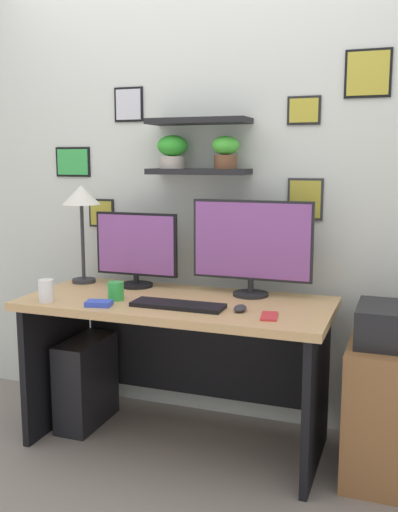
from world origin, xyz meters
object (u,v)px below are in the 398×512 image
at_px(scissors_tray, 99,303).
at_px(drawer_cabinet, 396,411).
at_px(desk_lamp, 81,202).
at_px(desk, 181,339).
at_px(monitor_left, 136,249).
at_px(keyboard, 178,305).
at_px(coffee_mug, 116,291).
at_px(computer_tower_left, 86,382).
at_px(computer_mouse, 240,308).
at_px(water_cup, 46,291).
at_px(cell_phone, 269,316).
at_px(monitor_right, 252,245).

bearing_deg(scissors_tray, drawer_cabinet, 11.38).
relative_size(desk_lamp, scissors_tray, 4.53).
xyz_separation_m(desk, scissors_tray, (-0.30, -0.29, 0.23)).
distance_m(monitor_left, keyboard, 0.55).
height_order(coffee_mug, computer_tower_left, coffee_mug).
bearing_deg(computer_mouse, water_cup, -171.09).
relative_size(computer_mouse, water_cup, 0.82).
relative_size(computer_mouse, coffee_mug, 1.00).
distance_m(scissors_tray, water_cup, 0.28).
distance_m(desk_lamp, scissors_tray, 0.71).
bearing_deg(computer_mouse, keyboard, -175.32).
height_order(monitor_left, computer_mouse, monitor_left).
relative_size(monitor_left, desk_lamp, 0.86).
height_order(cell_phone, coffee_mug, coffee_mug).
bearing_deg(cell_phone, water_cup, 175.63).
bearing_deg(keyboard, cell_phone, -3.66).
relative_size(monitor_left, coffee_mug, 5.20).
relative_size(cell_phone, coffee_mug, 1.56).
xyz_separation_m(monitor_left, drawer_cabinet, (1.37, -0.18, -0.64)).
bearing_deg(scissors_tray, computer_mouse, 11.08).
relative_size(computer_mouse, cell_phone, 0.64).
height_order(computer_mouse, computer_tower_left, computer_mouse).
relative_size(monitor_left, computer_tower_left, 0.98).
xyz_separation_m(computer_mouse, cell_phone, (0.15, -0.05, -0.01)).
height_order(coffee_mug, water_cup, water_cup).
bearing_deg(water_cup, drawer_cabinet, 10.09).
bearing_deg(computer_mouse, computer_tower_left, 170.79).
xyz_separation_m(coffee_mug, computer_tower_left, (-0.27, 0.14, -0.56)).
distance_m(desk, computer_tower_left, 0.62).
bearing_deg(keyboard, monitor_left, 137.49).
height_order(drawer_cabinet, computer_tower_left, drawer_cabinet).
xyz_separation_m(monitor_right, coffee_mug, (-0.60, -0.32, -0.22)).
relative_size(monitor_right, drawer_cabinet, 0.98).
height_order(computer_mouse, water_cup, water_cup).
distance_m(monitor_left, drawer_cabinet, 1.53).
bearing_deg(desk, keyboard, -71.83).
bearing_deg(desk, scissors_tray, -135.88).
bearing_deg(computer_tower_left, desk, 1.57).
relative_size(monitor_right, cell_phone, 4.39).
bearing_deg(keyboard, monitor_right, 53.43).
distance_m(computer_mouse, scissors_tray, 0.67).
height_order(desk, drawer_cabinet, desk).
bearing_deg(desk_lamp, keyboard, -25.69).
height_order(desk, computer_tower_left, desk).
bearing_deg(keyboard, desk, 108.17).
bearing_deg(computer_tower_left, water_cup, -95.70).
bearing_deg(coffee_mug, water_cup, -152.94).
xyz_separation_m(cell_phone, drawer_cabinet, (0.55, 0.20, -0.44)).
bearing_deg(coffee_mug, monitor_left, 97.29).
bearing_deg(monitor_left, water_cup, -118.52).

